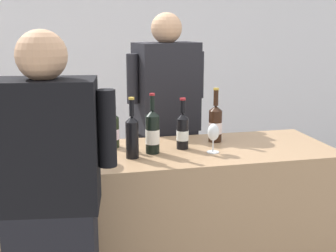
{
  "coord_description": "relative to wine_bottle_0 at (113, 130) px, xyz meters",
  "views": [
    {
      "loc": [
        -0.49,
        -2.5,
        1.7
      ],
      "look_at": [
        0.08,
        0.0,
        1.11
      ],
      "focal_mm": 48.73,
      "sensor_mm": 36.0,
      "label": 1
    }
  ],
  "objects": [
    {
      "name": "wine_glass",
      "position": [
        0.55,
        -0.24,
        0.01
      ],
      "size": [
        0.07,
        0.07,
        0.17
      ],
      "color": "silver",
      "rests_on": "counter"
    },
    {
      "name": "wine_bottle_0",
      "position": [
        0.0,
        0.0,
        0.0
      ],
      "size": [
        0.07,
        0.07,
        0.3
      ],
      "color": "black",
      "rests_on": "counter"
    },
    {
      "name": "wine_bottle_3",
      "position": [
        0.21,
        -0.18,
        0.02
      ],
      "size": [
        0.08,
        0.08,
        0.35
      ],
      "color": "black",
      "rests_on": "counter"
    },
    {
      "name": "counter",
      "position": [
        0.22,
        -0.15,
        -0.59
      ],
      "size": [
        2.14,
        0.68,
        0.96
      ],
      "primitive_type": "cube",
      "color": "#9E7A56",
      "rests_on": "ground_plane"
    },
    {
      "name": "person_guest",
      "position": [
        -0.36,
        -0.75,
        -0.25
      ],
      "size": [
        0.58,
        0.3,
        1.67
      ],
      "color": "black",
      "rests_on": "ground_plane"
    },
    {
      "name": "ice_bucket",
      "position": [
        -0.22,
        -0.24,
        -0.01
      ],
      "size": [
        0.24,
        0.24,
        0.2
      ],
      "color": "silver",
      "rests_on": "counter"
    },
    {
      "name": "wine_bottle_4",
      "position": [
        -0.59,
        -0.08,
        0.0
      ],
      "size": [
        0.08,
        0.08,
        0.31
      ],
      "color": "black",
      "rests_on": "counter"
    },
    {
      "name": "wine_bottle_5",
      "position": [
        0.64,
        -0.01,
        0.01
      ],
      "size": [
        0.08,
        0.08,
        0.34
      ],
      "color": "black",
      "rests_on": "counter"
    },
    {
      "name": "wine_bottle_2",
      "position": [
        0.08,
        -0.24,
        0.02
      ],
      "size": [
        0.07,
        0.07,
        0.34
      ],
      "color": "black",
      "rests_on": "counter"
    },
    {
      "name": "person_server",
      "position": [
        0.44,
        0.48,
        -0.2
      ],
      "size": [
        0.59,
        0.34,
        1.76
      ],
      "color": "black",
      "rests_on": "ground_plane"
    },
    {
      "name": "wine_bottle_1",
      "position": [
        0.4,
        -0.12,
        0.01
      ],
      "size": [
        0.07,
        0.07,
        0.31
      ],
      "color": "black",
      "rests_on": "counter"
    },
    {
      "name": "wall_back",
      "position": [
        0.22,
        2.45,
        0.33
      ],
      "size": [
        8.0,
        0.1,
        2.8
      ],
      "primitive_type": "cube",
      "color": "white",
      "rests_on": "ground_plane"
    }
  ]
}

